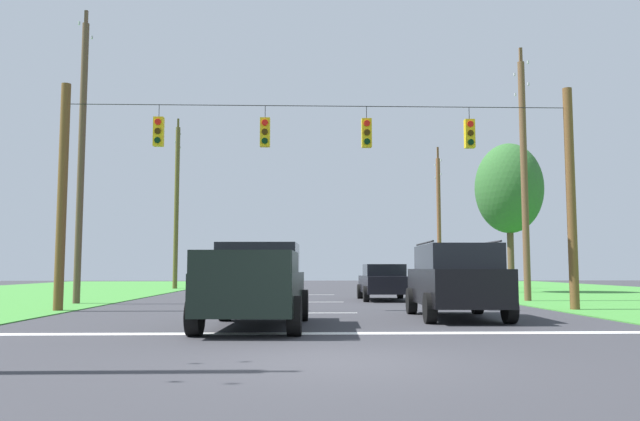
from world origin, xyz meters
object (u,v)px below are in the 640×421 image
Objects in this scene: suv_black at (456,279)px; distant_car_oncoming at (384,281)px; utility_pole_far_right at (439,218)px; pickup_truck at (256,285)px; tree_roadside_right at (509,189)px; distant_car_crossing_white at (266,278)px; utility_pole_mid_left at (81,156)px; overhead_signal_span at (319,184)px; utility_pole_far_left at (177,203)px; utility_pole_mid_right at (524,173)px.

distant_car_oncoming is at bearing 93.84° from suv_black.
suv_black is 0.51× the size of utility_pole_far_right.
distant_car_oncoming is 0.45× the size of utility_pole_far_right.
tree_roadside_right is at bearing 57.57° from pickup_truck.
pickup_truck is 24.22m from tree_roadside_right.
distant_car_crossing_white is 14.33m from utility_pole_mid_left.
utility_pole_mid_left is (-12.67, 7.17, 4.59)m from suv_black.
overhead_signal_span is at bearing -112.02° from utility_pole_far_right.
utility_pole_mid_left is at bearing -135.57° from utility_pole_far_right.
distant_car_oncoming is 19.50m from utility_pole_far_left.
utility_pole_far_left is (-7.18, 26.93, 4.67)m from pickup_truck.
utility_pole_mid_right is at bearing 4.46° from utility_pole_mid_left.
pickup_truck reaches higher than distant_car_crossing_white.
distant_car_oncoming is 13.22m from utility_pole_mid_left.
pickup_truck is at bearing -133.38° from utility_pole_mid_right.
tree_roadside_right reaches higher than pickup_truck.
distant_car_crossing_white is 0.41× the size of utility_pole_mid_right.
tree_roadside_right is at bearing 52.55° from overhead_signal_span.
utility_pole_far_right reaches higher than distant_car_crossing_white.
utility_pole_mid_right is 1.12× the size of utility_pole_far_right.
distant_car_oncoming is at bearing 167.80° from utility_pole_mid_right.
pickup_truck is at bearing -87.51° from distant_car_crossing_white.
pickup_truck is 1.13× the size of suv_black.
utility_pole_mid_right is at bearing 59.36° from suv_black.
overhead_signal_span reaches higher than distant_car_crossing_white.
utility_pole_mid_left is (-17.74, -1.38, 0.34)m from utility_pole_mid_right.
utility_pole_mid_right is at bearing 46.62° from pickup_truck.
utility_pole_mid_right is 15.97m from utility_pole_far_right.
distant_car_crossing_white is 0.52× the size of tree_roadside_right.
overhead_signal_span is 3.45× the size of suv_black.
utility_pole_mid_right is (8.69, 5.38, 1.23)m from overhead_signal_span.
utility_pole_mid_right is at bearing -42.83° from distant_car_crossing_white.
suv_black is (3.62, -3.17, -3.02)m from overhead_signal_span.
distant_car_oncoming is 0.41× the size of utility_pole_mid_right.
pickup_truck is 1.27× the size of distant_car_crossing_white.
pickup_truck is at bearing -110.89° from utility_pole_far_right.
utility_pole_mid_right is 17.80m from utility_pole_mid_left.
utility_pole_mid_right is 1.27× the size of tree_roadside_right.
utility_pole_mid_right is 9.45m from tree_roadside_right.
utility_pole_far_left is at bearing 128.50° from distant_car_oncoming.
overhead_signal_span reaches higher than suv_black.
utility_pole_far_left is at bearing 89.16° from utility_pole_mid_left.
utility_pole_far_right is at bearing 44.43° from utility_pole_mid_left.
suv_black reaches higher than pickup_truck.
tree_roadside_right is (20.16, 10.50, 0.15)m from utility_pole_mid_left.
overhead_signal_span is 5.68m from suv_black.
tree_roadside_right is at bearing -5.43° from distant_car_crossing_white.
utility_pole_mid_left reaches higher than utility_pole_far_right.
distant_car_crossing_white is at bearing 137.17° from utility_pole_mid_right.
distant_car_crossing_white is 0.46× the size of utility_pole_far_right.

